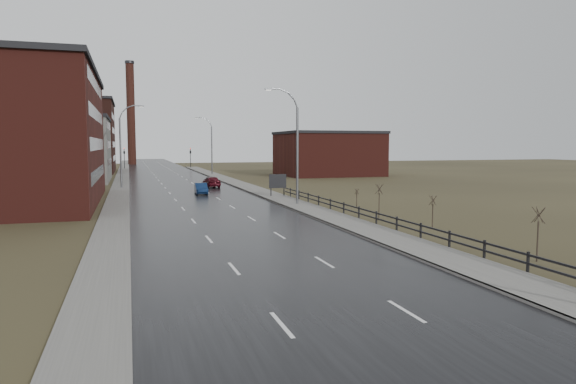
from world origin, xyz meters
TOP-DOWN VIEW (x-y plane):
  - ground at (0.00, 0.00)m, footprint 320.00×320.00m
  - road at (0.00, 60.00)m, footprint 14.00×300.00m
  - sidewalk_right at (8.60, 35.00)m, footprint 3.20×180.00m
  - curb_right at (7.08, 35.00)m, footprint 0.16×180.00m
  - sidewalk_left at (-8.20, 60.00)m, footprint 2.40×260.00m
  - warehouse_mid at (-17.99, 78.00)m, footprint 16.32×20.40m
  - warehouse_far at (-22.99, 108.00)m, footprint 26.52×24.48m
  - building_right at (30.30, 82.00)m, footprint 18.36×16.32m
  - smokestack at (-6.00, 150.00)m, footprint 2.70×2.70m
  - streetlight_right_mid at (8.50, 36.00)m, footprint 3.36×0.28m
  - streetlight_left at (-7.70, 62.00)m, footprint 3.36×0.28m
  - streetlight_right_far at (8.50, 90.00)m, footprint 3.36×0.28m
  - guardrail at (10.30, 18.31)m, footprint 0.10×53.05m
  - shrub_c at (12.79, 9.11)m, footprint 0.66×0.70m
  - shrub_d at (13.59, 19.79)m, footprint 0.56×0.59m
  - shrub_e at (12.20, 25.27)m, footprint 0.66×0.70m
  - shrub_f at (13.70, 32.77)m, footprint 0.43×0.45m
  - billboard at (9.10, 44.01)m, footprint 2.02×0.17m
  - traffic_light_left at (-8.00, 120.00)m, footprint 0.58×2.73m
  - traffic_light_right at (8.00, 120.00)m, footprint 0.58×2.73m
  - car_near at (1.22, 49.79)m, footprint 1.58×4.06m
  - car_far at (3.95, 59.55)m, footprint 2.19×4.75m

SIDE VIEW (x-z plane):
  - ground at x=0.00m, z-range 0.00..0.00m
  - road at x=0.00m, z-range 0.00..0.06m
  - sidewalk_left at x=-8.20m, z-range 0.00..0.12m
  - sidewalk_right at x=8.60m, z-range 0.00..0.18m
  - curb_right at x=7.08m, z-range 0.00..0.18m
  - car_near at x=1.22m, z-range 0.00..1.32m
  - guardrail at x=10.30m, z-range 0.16..1.26m
  - car_far at x=3.95m, z-range 0.00..1.58m
  - shrub_f at x=13.70m, z-range 0.05..1.83m
  - shrub_d at x=13.59m, z-range 0.07..2.43m
  - shrub_e at x=12.20m, z-range 0.09..2.90m
  - shrub_c at x=12.79m, z-range 0.09..2.90m
  - billboard at x=9.10m, z-range 0.44..3.07m
  - building_right at x=30.30m, z-range 0.01..8.51m
  - traffic_light_left at x=-8.00m, z-range 1.95..7.25m
  - traffic_light_right at x=8.00m, z-range 1.95..7.25m
  - warehouse_mid at x=-17.99m, z-range 0.01..10.51m
  - streetlight_right_mid at x=8.50m, z-range 0.16..11.51m
  - streetlight_left at x=-7.70m, z-range 0.16..11.51m
  - streetlight_right_far at x=8.50m, z-range 0.16..11.51m
  - warehouse_far at x=-22.99m, z-range 0.01..15.51m
  - smokestack at x=-6.00m, z-range 0.15..30.85m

